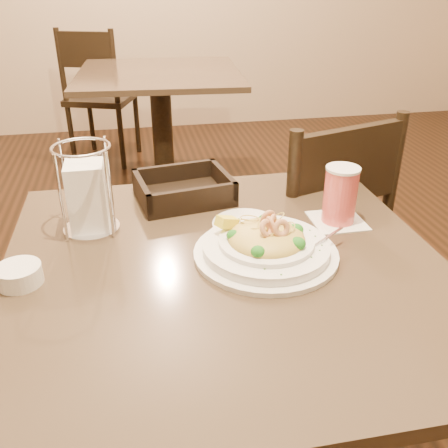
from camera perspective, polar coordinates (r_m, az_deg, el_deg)
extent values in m
cylinder|color=black|center=(1.26, 0.18, -19.05)|extent=(0.12, 0.12, 0.69)
cube|color=brown|center=(1.03, 0.21, -5.19)|extent=(0.90, 0.90, 0.03)
cylinder|color=black|center=(3.17, -6.64, 3.70)|extent=(0.52, 0.52, 0.03)
cylinder|color=black|center=(3.04, -7.01, 9.93)|extent=(0.12, 0.12, 0.69)
cube|color=brown|center=(2.95, -7.43, 16.62)|extent=(0.96, 0.96, 0.03)
cube|color=black|center=(1.69, 8.67, -2.64)|extent=(0.53, 0.53, 0.04)
cylinder|color=black|center=(2.03, 9.37, -4.87)|extent=(0.04, 0.04, 0.43)
cylinder|color=black|center=(1.86, 0.36, -7.75)|extent=(0.04, 0.04, 0.43)
cylinder|color=black|center=(1.81, 16.20, -10.17)|extent=(0.04, 0.04, 0.43)
cylinder|color=black|center=(1.63, 6.58, -14.23)|extent=(0.04, 0.04, 0.43)
cylinder|color=black|center=(1.57, 18.51, 3.95)|extent=(0.04, 0.04, 0.46)
cylinder|color=black|center=(1.35, 7.68, 1.25)|extent=(0.04, 0.04, 0.46)
cube|color=black|center=(1.42, 13.95, 6.37)|extent=(0.35, 0.13, 0.22)
cube|color=black|center=(3.71, -13.79, 13.82)|extent=(0.54, 0.54, 0.04)
cylinder|color=black|center=(3.87, -9.91, 11.16)|extent=(0.04, 0.04, 0.43)
cylinder|color=black|center=(4.00, -14.93, 11.16)|extent=(0.04, 0.04, 0.43)
cylinder|color=black|center=(3.55, -11.65, 9.46)|extent=(0.04, 0.04, 0.43)
cylinder|color=black|center=(3.68, -17.01, 9.49)|extent=(0.04, 0.04, 0.43)
cylinder|color=black|center=(3.43, -12.45, 17.16)|extent=(0.04, 0.04, 0.46)
cylinder|color=black|center=(3.57, -18.12, 16.88)|extent=(0.04, 0.04, 0.46)
cube|color=black|center=(3.48, -15.56, 18.64)|extent=(0.35, 0.15, 0.22)
cylinder|color=white|center=(1.05, 4.78, -3.36)|extent=(0.30, 0.30, 0.01)
cylinder|color=white|center=(1.04, 4.82, -2.65)|extent=(0.26, 0.26, 0.02)
cylinder|color=white|center=(1.03, 4.85, -1.97)|extent=(0.20, 0.20, 0.01)
ellipsoid|color=gold|center=(1.03, 4.86, -1.69)|extent=(0.16, 0.16, 0.06)
cube|color=#FFF435|center=(1.06, 0.33, 0.21)|extent=(0.06, 0.05, 0.04)
cube|color=silver|center=(1.06, 11.61, -1.58)|extent=(0.10, 0.07, 0.01)
cube|color=silver|center=(1.04, 8.50, -1.73)|extent=(0.03, 0.03, 0.00)
torus|color=gold|center=(1.02, 4.74, -1.78)|extent=(0.04, 0.03, 0.03)
torus|color=gold|center=(1.01, 5.71, -1.89)|extent=(0.05, 0.04, 0.03)
torus|color=gold|center=(1.02, 5.00, -0.30)|extent=(0.05, 0.05, 0.03)
torus|color=gold|center=(1.02, 6.38, -0.75)|extent=(0.05, 0.06, 0.02)
torus|color=gold|center=(1.07, 6.04, 0.70)|extent=(0.04, 0.04, 0.03)
torus|color=gold|center=(1.03, 4.91, -1.33)|extent=(0.04, 0.05, 0.02)
torus|color=gold|center=(1.00, 5.37, -1.14)|extent=(0.04, 0.03, 0.02)
torus|color=gold|center=(1.05, 2.95, 0.68)|extent=(0.06, 0.06, 0.01)
torus|color=gold|center=(1.03, 7.11, -0.54)|extent=(0.04, 0.04, 0.03)
torus|color=gold|center=(1.02, 3.58, -0.59)|extent=(0.03, 0.03, 0.02)
torus|color=gold|center=(1.03, 4.74, -0.84)|extent=(0.03, 0.03, 0.02)
torus|color=gold|center=(1.02, 5.06, -1.49)|extent=(0.06, 0.05, 0.03)
torus|color=gold|center=(1.06, 2.86, 0.19)|extent=(0.05, 0.05, 0.02)
torus|color=gold|center=(1.01, 6.90, -1.66)|extent=(0.03, 0.03, 0.02)
torus|color=gold|center=(1.05, 4.82, -0.77)|extent=(0.03, 0.03, 0.02)
torus|color=gold|center=(1.04, 7.78, -1.02)|extent=(0.03, 0.03, 0.02)
torus|color=gold|center=(1.01, 6.52, -0.64)|extent=(0.06, 0.04, 0.04)
torus|color=gold|center=(1.04, 5.74, -0.87)|extent=(0.03, 0.04, 0.03)
torus|color=#F0A776|center=(1.00, 5.34, -0.17)|extent=(0.02, 0.04, 0.04)
torus|color=#F0A776|center=(1.01, 5.58, 0.08)|extent=(0.03, 0.04, 0.04)
torus|color=#F0A776|center=(0.99, 4.90, -0.55)|extent=(0.05, 0.04, 0.04)
torus|color=#F0A776|center=(0.99, 6.58, -0.53)|extent=(0.04, 0.03, 0.04)
torus|color=#F0A776|center=(1.03, 5.04, 0.63)|extent=(0.04, 0.03, 0.04)
ellipsoid|color=#175914|center=(1.05, 8.23, -0.63)|extent=(0.03, 0.03, 0.02)
ellipsoid|color=#175914|center=(1.09, 4.72, 0.47)|extent=(0.03, 0.03, 0.02)
ellipsoid|color=#175914|center=(1.02, 1.07, -1.30)|extent=(0.03, 0.03, 0.02)
ellipsoid|color=#175914|center=(0.97, 3.92, -3.15)|extent=(0.03, 0.03, 0.02)
ellipsoid|color=#175914|center=(1.00, 8.39, -2.22)|extent=(0.03, 0.03, 0.03)
cube|color=#266619|center=(1.13, 1.71, 0.63)|extent=(0.00, 0.00, 0.00)
cube|color=#266619|center=(1.09, 9.78, -0.70)|extent=(0.00, 0.00, 0.00)
cube|color=#266619|center=(1.02, 10.89, -2.96)|extent=(0.00, 0.00, 0.00)
cube|color=#266619|center=(1.12, 6.05, 0.27)|extent=(0.00, 0.00, 0.00)
cube|color=#266619|center=(1.11, 7.40, -0.01)|extent=(0.00, 0.00, 0.00)
cube|color=#266619|center=(0.95, 4.67, -5.14)|extent=(0.00, 0.00, 0.00)
cube|color=#266619|center=(1.00, 9.97, -3.76)|extent=(0.00, 0.00, 0.00)
cube|color=#266619|center=(1.04, 11.13, -2.39)|extent=(0.00, 0.00, 0.00)
cube|color=#266619|center=(1.07, 9.98, -1.47)|extent=(0.00, 0.00, 0.00)
cube|color=#266619|center=(0.94, 6.56, -5.76)|extent=(0.00, 0.00, 0.00)
cube|color=#266619|center=(1.07, 10.39, -1.36)|extent=(0.00, 0.00, 0.00)
cube|color=white|center=(1.21, 12.81, 0.36)|extent=(0.12, 0.12, 0.00)
cylinder|color=#DF524E|center=(1.18, 13.15, 3.23)|extent=(0.08, 0.08, 0.13)
cylinder|color=white|center=(1.16, 13.49, 6.17)|extent=(0.08, 0.08, 0.01)
cube|color=black|center=(1.30, -4.59, 3.24)|extent=(0.26, 0.22, 0.02)
cube|color=black|center=(1.32, -0.10, 5.19)|extent=(0.04, 0.19, 0.05)
cube|color=black|center=(1.26, -9.37, 3.82)|extent=(0.04, 0.19, 0.05)
cube|color=black|center=(1.36, -5.66, 5.89)|extent=(0.23, 0.05, 0.05)
cube|color=black|center=(1.21, -3.50, 3.01)|extent=(0.23, 0.05, 0.05)
cylinder|color=silver|center=(1.19, -14.86, -0.42)|extent=(0.13, 0.13, 0.01)
torus|color=silver|center=(1.11, -16.07, 8.44)|extent=(0.13, 0.13, 0.01)
cube|color=white|center=(1.15, -15.34, 3.09)|extent=(0.09, 0.09, 0.15)
cylinder|color=silver|center=(1.10, -18.13, 2.78)|extent=(0.01, 0.01, 0.20)
cylinder|color=silver|center=(1.10, -13.03, 3.26)|extent=(0.01, 0.01, 0.20)
cylinder|color=silver|center=(1.20, -17.71, 4.75)|extent=(0.01, 0.01, 0.20)
cylinder|color=silver|center=(1.19, -12.97, 5.20)|extent=(0.01, 0.01, 0.20)
cylinder|color=white|center=(1.16, 2.47, -0.08)|extent=(0.17, 0.17, 0.01)
cylinder|color=white|center=(1.03, -22.37, -5.41)|extent=(0.11, 0.11, 0.04)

